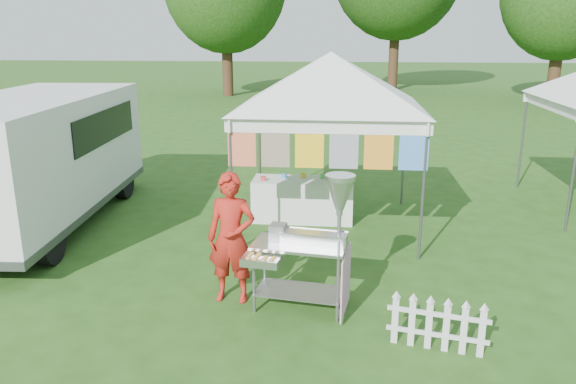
# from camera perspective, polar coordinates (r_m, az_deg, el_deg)

# --- Properties ---
(ground) EXTENTS (120.00, 120.00, 0.00)m
(ground) POSITION_cam_1_polar(r_m,az_deg,el_deg) (6.81, 3.06, -13.12)
(ground) COLOR #274914
(ground) RESTS_ON ground
(canopy_main) EXTENTS (4.24, 4.24, 3.45)m
(canopy_main) POSITION_cam_1_polar(r_m,az_deg,el_deg) (9.45, 4.40, 13.97)
(canopy_main) COLOR #59595E
(canopy_main) RESTS_ON ground
(donut_cart) EXTENTS (1.33, 0.83, 1.73)m
(donut_cart) POSITION_cam_1_polar(r_m,az_deg,el_deg) (6.67, 2.71, -4.15)
(donut_cart) COLOR gray
(donut_cart) RESTS_ON ground
(vendor) EXTENTS (0.63, 0.43, 1.67)m
(vendor) POSITION_cam_1_polar(r_m,az_deg,el_deg) (7.05, -5.76, -4.67)
(vendor) COLOR #B11F15
(vendor) RESTS_ON ground
(cargo_van) EXTENTS (2.52, 5.56, 2.26)m
(cargo_van) POSITION_cam_1_polar(r_m,az_deg,el_deg) (10.76, -24.14, 3.35)
(cargo_van) COLOR silver
(cargo_van) RESTS_ON ground
(picket_fence) EXTENTS (1.06, 0.26, 0.56)m
(picket_fence) POSITION_cam_1_polar(r_m,az_deg,el_deg) (6.36, 14.95, -13.00)
(picket_fence) COLOR silver
(picket_fence) RESTS_ON ground
(display_table) EXTENTS (1.80, 0.70, 0.75)m
(display_table) POSITION_cam_1_polar(r_m,az_deg,el_deg) (10.18, 1.51, -0.77)
(display_table) COLOR white
(display_table) RESTS_ON ground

